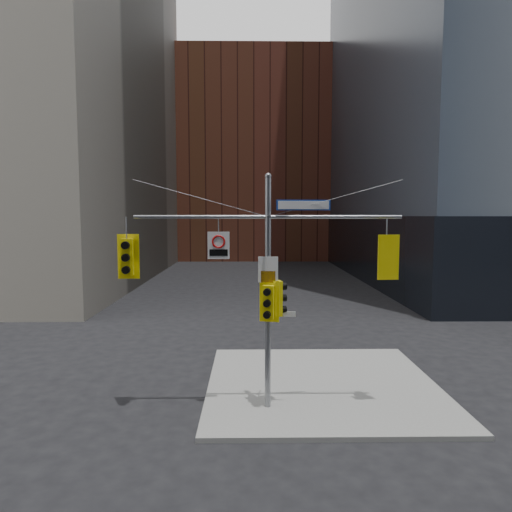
{
  "coord_description": "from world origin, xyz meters",
  "views": [
    {
      "loc": [
        -0.55,
        -11.63,
        6.04
      ],
      "look_at": [
        -0.36,
        2.0,
        4.83
      ],
      "focal_mm": 32.0,
      "sensor_mm": 36.0,
      "label": 1
    }
  ],
  "objects_px": {
    "regulatory_sign_arm": "(219,244)",
    "traffic_light_east_arm": "(386,257)",
    "signal_assembly": "(268,270)",
    "traffic_light_west_arm": "(127,257)",
    "street_sign_blade": "(304,205)",
    "traffic_light_pole_front": "(268,302)",
    "traffic_light_pole_side": "(279,298)"
  },
  "relations": [
    {
      "from": "signal_assembly",
      "to": "traffic_light_east_arm",
      "type": "bearing_deg",
      "value": 0.01
    },
    {
      "from": "traffic_light_west_arm",
      "to": "regulatory_sign_arm",
      "type": "xyz_separation_m",
      "value": [
        2.74,
        -0.03,
        0.38
      ]
    },
    {
      "from": "traffic_light_pole_side",
      "to": "street_sign_blade",
      "type": "bearing_deg",
      "value": -106.02
    },
    {
      "from": "traffic_light_west_arm",
      "to": "traffic_light_east_arm",
      "type": "distance_m",
      "value": 7.79
    },
    {
      "from": "traffic_light_east_arm",
      "to": "regulatory_sign_arm",
      "type": "xyz_separation_m",
      "value": [
        -5.05,
        -0.02,
        0.38
      ]
    },
    {
      "from": "traffic_light_west_arm",
      "to": "street_sign_blade",
      "type": "xyz_separation_m",
      "value": [
        5.28,
        -0.01,
        1.55
      ]
    },
    {
      "from": "traffic_light_pole_front",
      "to": "traffic_light_east_arm",
      "type": "bearing_deg",
      "value": 17.76
    },
    {
      "from": "signal_assembly",
      "to": "regulatory_sign_arm",
      "type": "relative_size",
      "value": 9.79
    },
    {
      "from": "traffic_light_west_arm",
      "to": "traffic_light_pole_front",
      "type": "relative_size",
      "value": 1.08
    },
    {
      "from": "traffic_light_east_arm",
      "to": "traffic_light_pole_side",
      "type": "relative_size",
      "value": 1.26
    },
    {
      "from": "regulatory_sign_arm",
      "to": "traffic_light_pole_front",
      "type": "bearing_deg",
      "value": -10.59
    },
    {
      "from": "traffic_light_east_arm",
      "to": "street_sign_blade",
      "type": "xyz_separation_m",
      "value": [
        -2.51,
        0.0,
        1.55
      ]
    },
    {
      "from": "street_sign_blade",
      "to": "regulatory_sign_arm",
      "type": "xyz_separation_m",
      "value": [
        -2.54,
        -0.02,
        -1.17
      ]
    },
    {
      "from": "traffic_light_pole_side",
      "to": "traffic_light_pole_front",
      "type": "distance_m",
      "value": 0.44
    },
    {
      "from": "traffic_light_east_arm",
      "to": "traffic_light_pole_front",
      "type": "height_order",
      "value": "traffic_light_east_arm"
    },
    {
      "from": "traffic_light_pole_side",
      "to": "traffic_light_pole_front",
      "type": "relative_size",
      "value": 0.85
    },
    {
      "from": "signal_assembly",
      "to": "traffic_light_pole_front",
      "type": "xyz_separation_m",
      "value": [
        0.0,
        -0.27,
        -0.95
      ]
    },
    {
      "from": "traffic_light_west_arm",
      "to": "street_sign_blade",
      "type": "bearing_deg",
      "value": -3.0
    },
    {
      "from": "traffic_light_pole_front",
      "to": "street_sign_blade",
      "type": "xyz_separation_m",
      "value": [
        1.06,
        0.27,
        2.88
      ]
    },
    {
      "from": "traffic_light_west_arm",
      "to": "traffic_light_east_arm",
      "type": "height_order",
      "value": "traffic_light_west_arm"
    },
    {
      "from": "regulatory_sign_arm",
      "to": "traffic_light_east_arm",
      "type": "bearing_deg",
      "value": -0.91
    },
    {
      "from": "traffic_light_east_arm",
      "to": "signal_assembly",
      "type": "bearing_deg",
      "value": -4.19
    },
    {
      "from": "signal_assembly",
      "to": "regulatory_sign_arm",
      "type": "bearing_deg",
      "value": -179.22
    },
    {
      "from": "traffic_light_west_arm",
      "to": "street_sign_blade",
      "type": "relative_size",
      "value": 0.83
    },
    {
      "from": "signal_assembly",
      "to": "traffic_light_west_arm",
      "type": "height_order",
      "value": "signal_assembly"
    },
    {
      "from": "street_sign_blade",
      "to": "traffic_light_pole_side",
      "type": "bearing_deg",
      "value": 172.18
    },
    {
      "from": "regulatory_sign_arm",
      "to": "traffic_light_pole_side",
      "type": "bearing_deg",
      "value": 0.08
    },
    {
      "from": "traffic_light_pole_front",
      "to": "signal_assembly",
      "type": "bearing_deg",
      "value": 103.77
    },
    {
      "from": "traffic_light_pole_front",
      "to": "street_sign_blade",
      "type": "height_order",
      "value": "street_sign_blade"
    },
    {
      "from": "traffic_light_pole_side",
      "to": "traffic_light_east_arm",
      "type": "bearing_deg",
      "value": -105.12
    },
    {
      "from": "signal_assembly",
      "to": "regulatory_sign_arm",
      "type": "height_order",
      "value": "signal_assembly"
    },
    {
      "from": "signal_assembly",
      "to": "traffic_light_pole_side",
      "type": "distance_m",
      "value": 0.94
    }
  ]
}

